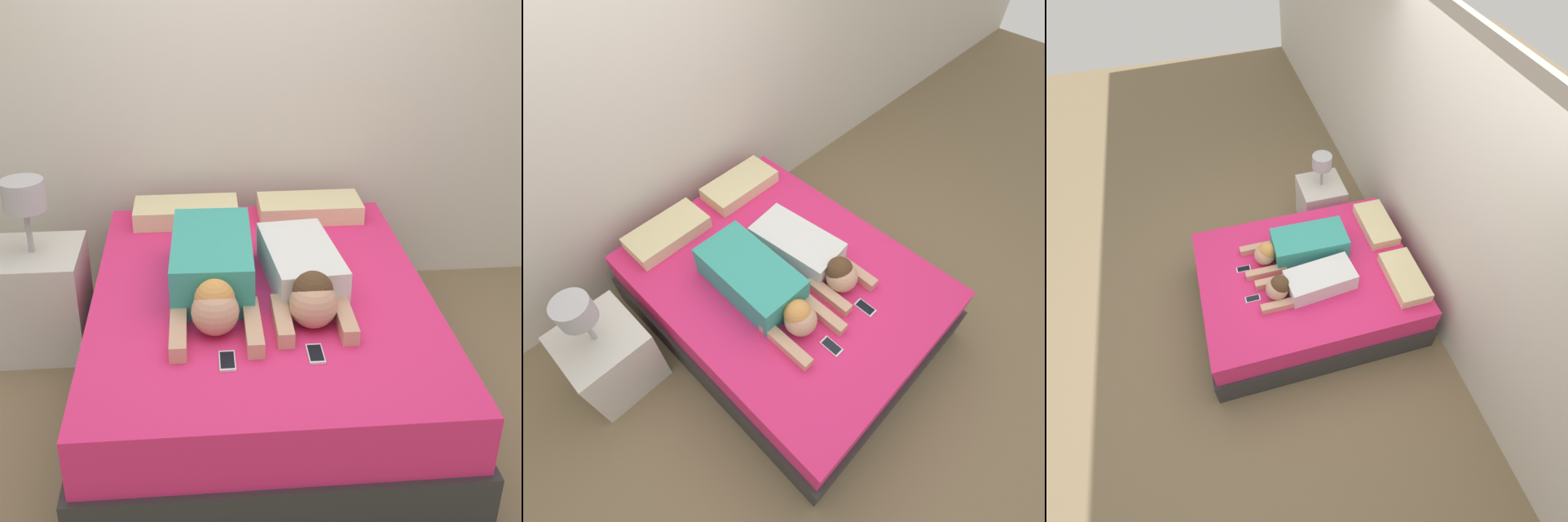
% 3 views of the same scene
% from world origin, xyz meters
% --- Properties ---
extents(ground_plane, '(12.00, 12.00, 0.00)m').
position_xyz_m(ground_plane, '(0.00, 0.00, 0.00)').
color(ground_plane, '#7F6B4C').
extents(wall_back, '(12.00, 0.06, 2.60)m').
position_xyz_m(wall_back, '(0.00, 1.20, 1.30)').
color(wall_back, beige).
rests_on(wall_back, ground_plane).
extents(bed, '(1.63, 2.09, 0.56)m').
position_xyz_m(bed, '(0.00, 0.00, 0.28)').
color(bed, '#2D2D2D').
rests_on(bed, ground_plane).
extents(pillow_head_left, '(0.58, 0.29, 0.10)m').
position_xyz_m(pillow_head_left, '(-0.35, 0.84, 0.61)').
color(pillow_head_left, beige).
rests_on(pillow_head_left, bed).
extents(pillow_head_right, '(0.58, 0.29, 0.10)m').
position_xyz_m(pillow_head_right, '(0.35, 0.84, 0.61)').
color(pillow_head_right, beige).
rests_on(pillow_head_right, bed).
extents(person_left, '(0.39, 1.02, 0.24)m').
position_xyz_m(person_left, '(-0.22, -0.01, 0.68)').
color(person_left, teal).
rests_on(person_left, bed).
extents(person_right, '(0.37, 0.91, 0.24)m').
position_xyz_m(person_right, '(0.20, -0.06, 0.66)').
color(person_right, silver).
rests_on(person_right, bed).
extents(cell_phone_left, '(0.07, 0.14, 0.01)m').
position_xyz_m(cell_phone_left, '(-0.18, -0.58, 0.57)').
color(cell_phone_left, silver).
rests_on(cell_phone_left, bed).
extents(cell_phone_right, '(0.07, 0.14, 0.01)m').
position_xyz_m(cell_phone_right, '(0.17, -0.56, 0.57)').
color(cell_phone_right, silver).
rests_on(cell_phone_right, bed).
extents(nightstand, '(0.49, 0.49, 0.96)m').
position_xyz_m(nightstand, '(-1.15, 0.49, 0.31)').
color(nightstand, beige).
rests_on(nightstand, ground_plane).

